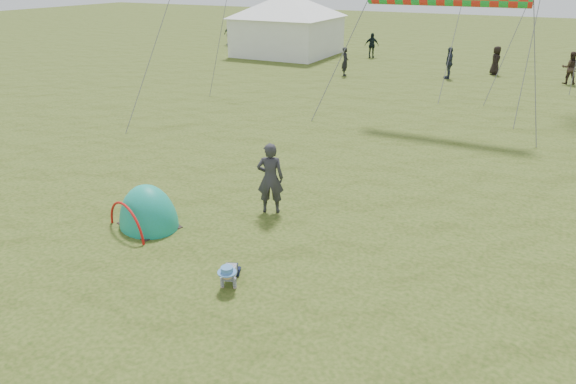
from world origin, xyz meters
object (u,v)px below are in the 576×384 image
at_px(popup_tent, 150,225).
at_px(event_marquee, 288,22).
at_px(standing_adult, 270,178).
at_px(crawling_toddler, 229,273).

bearing_deg(popup_tent, event_marquee, 128.97).
relative_size(popup_tent, event_marquee, 0.31).
xyz_separation_m(standing_adult, event_marquee, (-11.57, 23.49, 1.35)).
relative_size(crawling_toddler, event_marquee, 0.10).
height_order(popup_tent, event_marquee, event_marquee).
bearing_deg(event_marquee, standing_adult, -63.66).
bearing_deg(popup_tent, crawling_toddler, -2.79).
xyz_separation_m(popup_tent, standing_adult, (2.23, 2.02, 0.91)).
height_order(crawling_toddler, popup_tent, popup_tent).
distance_m(crawling_toddler, event_marquee, 29.56).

